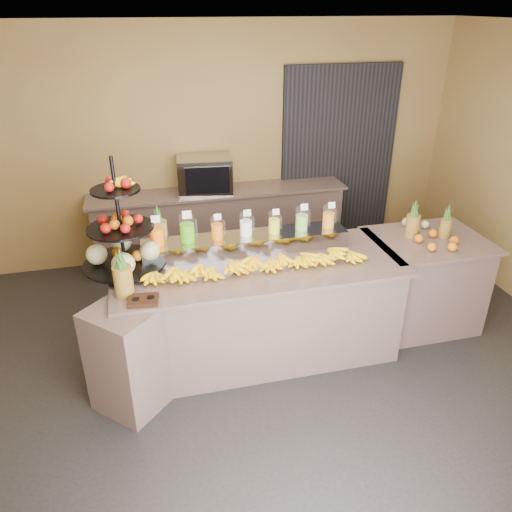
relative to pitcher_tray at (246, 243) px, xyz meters
name	(u,v)px	position (x,y,z in m)	size (l,w,h in m)	color
ground	(267,371)	(0.05, -0.58, -1.01)	(6.00, 6.00, 0.00)	black
room_envelope	(266,140)	(0.23, 0.21, 0.87)	(6.04, 5.02, 2.82)	olive
buffet_counter	(247,313)	(-0.07, -0.32, -0.54)	(2.75, 1.25, 0.93)	gray
right_counter	(422,281)	(1.75, -0.18, -0.54)	(1.08, 0.88, 0.93)	gray
back_ledge	(220,226)	(0.05, 1.67, -0.54)	(3.10, 0.55, 0.93)	gray
pitcher_tray	(246,243)	(0.00, 0.00, 0.00)	(1.85, 0.30, 0.15)	gray
juice_pitcher_orange_a	(157,234)	(-0.78, 0.00, 0.18)	(0.13, 0.13, 0.30)	silver
juice_pitcher_green	(187,230)	(-0.52, 0.00, 0.18)	(0.13, 0.14, 0.32)	silver
juice_pitcher_orange_b	(217,229)	(-0.26, 0.00, 0.16)	(0.11, 0.11, 0.26)	silver
juice_pitcher_milk	(246,226)	(0.00, 0.00, 0.17)	(0.11, 0.12, 0.27)	silver
juice_pitcher_lemon	(274,224)	(0.26, 0.00, 0.16)	(0.11, 0.11, 0.26)	silver
juice_pitcher_lime	(302,220)	(0.52, 0.00, 0.17)	(0.12, 0.12, 0.28)	silver
juice_pitcher_orange_c	(329,218)	(0.78, 0.00, 0.17)	(0.11, 0.12, 0.27)	silver
banana_heap	(256,261)	(0.00, -0.36, 0.00)	(1.87, 0.17, 0.16)	yellow
fruit_stand	(128,242)	(-1.02, -0.09, 0.17)	(0.77, 0.77, 0.97)	black
condiment_caddy	(143,300)	(-0.95, -0.67, -0.06)	(0.22, 0.17, 0.03)	black
pineapple_left_a	(123,278)	(-1.08, -0.53, 0.08)	(0.15, 0.15, 0.41)	brown
pineapple_left_b	(159,233)	(-0.75, 0.20, 0.09)	(0.15, 0.15, 0.44)	brown
right_fruit_pile	(432,234)	(1.74, -0.22, -0.01)	(0.41, 0.39, 0.22)	brown
oven_warmer	(205,174)	(-0.11, 1.67, 0.13)	(0.63, 0.44, 0.42)	gray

